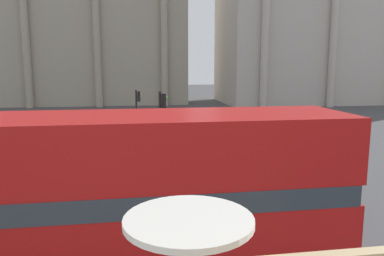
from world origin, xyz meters
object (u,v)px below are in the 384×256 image
(plaza_building_left, at_px, (69,28))
(plaza_building_right, at_px, (338,31))
(traffic_light_near, at_px, (46,155))
(traffic_light_mid, at_px, (162,120))
(double_decker_bus, at_px, (108,197))
(traffic_light_far, at_px, (138,107))
(pedestrian_yellow, at_px, (77,139))

(plaza_building_left, height_order, plaza_building_right, plaza_building_left)
(traffic_light_near, relative_size, traffic_light_mid, 0.95)
(double_decker_bus, bearing_deg, traffic_light_far, 93.95)
(double_decker_bus, height_order, traffic_light_mid, double_decker_bus)
(double_decker_bus, relative_size, traffic_light_far, 3.05)
(double_decker_bus, distance_m, traffic_light_far, 18.04)
(traffic_light_near, distance_m, traffic_light_mid, 7.19)
(traffic_light_near, xyz_separation_m, traffic_light_mid, (3.99, 5.98, 0.13))
(traffic_light_near, distance_m, pedestrian_yellow, 10.05)
(plaza_building_right, distance_m, traffic_light_near, 50.47)
(traffic_light_mid, bearing_deg, traffic_light_near, -123.71)
(plaza_building_left, bearing_deg, traffic_light_near, -82.35)
(plaza_building_left, height_order, pedestrian_yellow, plaza_building_left)
(double_decker_bus, height_order, traffic_light_far, double_decker_bus)
(plaza_building_left, xyz_separation_m, traffic_light_near, (5.76, -42.89, -7.74))
(double_decker_bus, bearing_deg, pedestrian_yellow, 107.67)
(plaza_building_left, xyz_separation_m, plaza_building_right, (37.21, -4.14, -0.21))
(traffic_light_mid, xyz_separation_m, pedestrian_yellow, (-4.54, 3.96, -1.56))
(plaza_building_right, height_order, traffic_light_near, plaza_building_right)
(traffic_light_mid, bearing_deg, plaza_building_left, 104.79)
(pedestrian_yellow, bearing_deg, traffic_light_far, -173.81)
(traffic_light_mid, relative_size, traffic_light_far, 1.13)
(plaza_building_left, relative_size, traffic_light_near, 8.57)
(double_decker_bus, relative_size, traffic_light_mid, 2.70)
(plaza_building_right, xyz_separation_m, traffic_light_far, (-28.50, -24.40, -7.67))
(plaza_building_right, bearing_deg, traffic_light_mid, -129.96)
(traffic_light_mid, bearing_deg, double_decker_bus, -101.12)
(plaza_building_right, xyz_separation_m, traffic_light_mid, (-27.46, -32.77, -7.40))
(traffic_light_far, bearing_deg, traffic_light_mid, -82.90)
(traffic_light_mid, distance_m, pedestrian_yellow, 6.22)
(plaza_building_right, bearing_deg, plaza_building_left, 173.65)
(traffic_light_mid, distance_m, traffic_light_far, 8.43)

